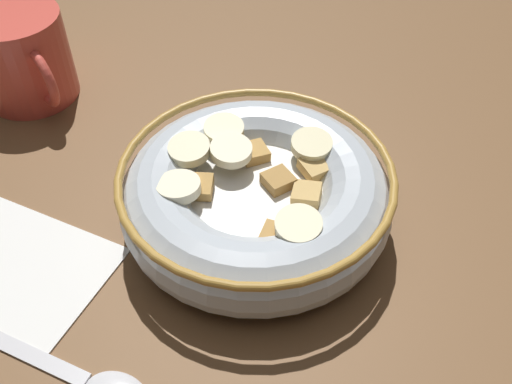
{
  "coord_description": "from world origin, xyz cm",
  "views": [
    {
      "loc": [
        22.26,
        -17.58,
        32.21
      ],
      "look_at": [
        0.0,
        0.0,
        3.0
      ],
      "focal_mm": 40.51,
      "sensor_mm": 36.0,
      "label": 1
    }
  ],
  "objects": [
    {
      "name": "ground_plane",
      "position": [
        0.0,
        0.0,
        -1.0
      ],
      "size": [
        130.39,
        130.39,
        2.0
      ],
      "primitive_type": "cube",
      "color": "brown"
    },
    {
      "name": "cereal_bowl",
      "position": [
        -0.05,
        0.0,
        2.79
      ],
      "size": [
        19.29,
        19.29,
        5.53
      ],
      "color": "#B2BCC6",
      "rests_on": "ground_plane"
    },
    {
      "name": "spoon",
      "position": [
        3.67,
        -15.79,
        0.34
      ],
      "size": [
        14.07,
        8.54,
        0.8
      ],
      "color": "silver",
      "rests_on": "ground_plane"
    },
    {
      "name": "coffee_mug",
      "position": [
        -25.02,
        -6.44,
        3.96
      ],
      "size": [
        10.9,
        8.28,
        7.93
      ],
      "color": "#D84C3F",
      "rests_on": "ground_plane"
    }
  ]
}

